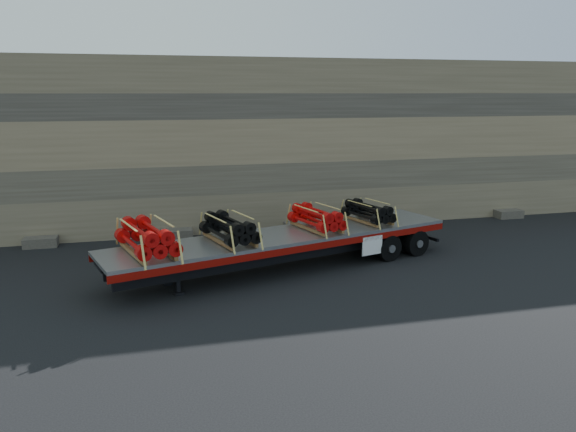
% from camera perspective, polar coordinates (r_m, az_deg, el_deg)
% --- Properties ---
extents(ground, '(120.00, 120.00, 0.00)m').
position_cam_1_polar(ground, '(18.54, -0.98, -5.25)').
color(ground, black).
rests_on(ground, ground).
extents(rock_wall, '(44.00, 3.00, 7.00)m').
position_cam_1_polar(rock_wall, '(24.13, -4.64, 7.33)').
color(rock_wall, '#7A6B54').
rests_on(rock_wall, ground).
extents(trailer, '(11.93, 5.42, 1.18)m').
position_cam_1_polar(trailer, '(18.23, -0.34, -3.63)').
color(trailer, '#9C9FA3').
rests_on(trailer, ground).
extents(bundle_front, '(1.85, 2.69, 0.87)m').
position_cam_1_polar(bundle_front, '(16.26, -14.13, -2.27)').
color(bundle_front, red).
rests_on(bundle_front, trailer).
extents(bundle_midfront, '(1.66, 2.41, 0.78)m').
position_cam_1_polar(bundle_midfront, '(17.12, -5.98, -1.38)').
color(bundle_midfront, black).
rests_on(bundle_midfront, trailer).
extents(bundle_midrear, '(1.56, 2.27, 0.73)m').
position_cam_1_polar(bundle_midrear, '(18.62, 2.92, -0.27)').
color(bundle_midrear, red).
rests_on(bundle_midrear, trailer).
extents(bundle_rear, '(1.45, 2.11, 0.68)m').
position_cam_1_polar(bundle_rear, '(19.87, 8.15, 0.36)').
color(bundle_rear, black).
rests_on(bundle_rear, trailer).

